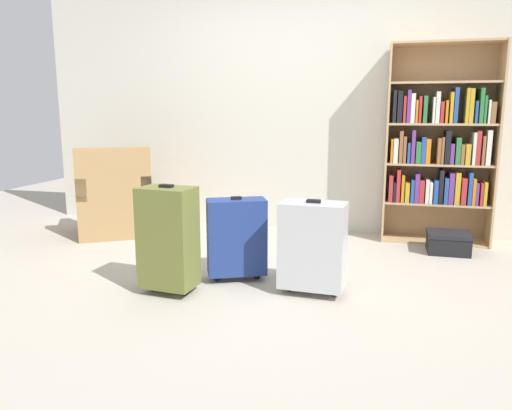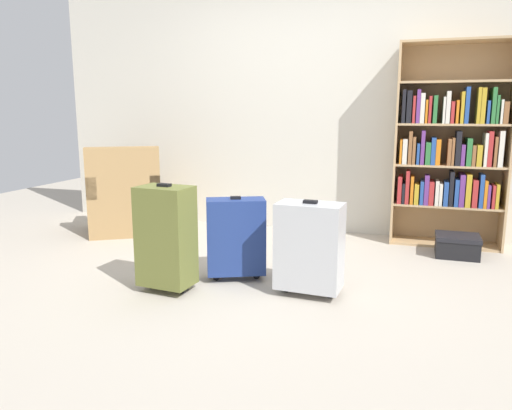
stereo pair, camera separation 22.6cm
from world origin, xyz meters
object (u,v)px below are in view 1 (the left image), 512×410
at_px(mug, 155,232).
at_px(suitcase_silver, 313,245).
at_px(armchair, 115,203).
at_px(storage_box, 448,242).
at_px(suitcase_navy_blue, 237,237).
at_px(suitcase_olive, 168,238).
at_px(bookshelf, 439,148).

height_order(mug, suitcase_silver, suitcase_silver).
relative_size(armchair, suitcase_silver, 1.46).
xyz_separation_m(armchair, storage_box, (3.22, 0.12, -0.22)).
xyz_separation_m(storage_box, suitcase_navy_blue, (-1.62, -1.14, 0.23)).
bearing_deg(armchair, mug, -3.92).
height_order(mug, suitcase_olive, suitcase_olive).
height_order(armchair, suitcase_navy_blue, armchair).
distance_m(suitcase_silver, suitcase_olive, 0.98).
distance_m(bookshelf, mug, 2.86).
distance_m(suitcase_navy_blue, suitcase_olive, 0.53).
height_order(armchair, storage_box, armchair).
bearing_deg(bookshelf, armchair, -170.88).
bearing_deg(mug, suitcase_navy_blue, -40.69).
height_order(storage_box, suitcase_navy_blue, suitcase_navy_blue).
bearing_deg(suitcase_olive, suitcase_navy_blue, 45.14).
bearing_deg(storage_box, bookshelf, 103.87).
distance_m(armchair, suitcase_olive, 1.86).
relative_size(bookshelf, suitcase_olive, 2.44).
bearing_deg(suitcase_navy_blue, mug, 139.31).
xyz_separation_m(bookshelf, armchair, (-3.12, -0.50, -0.59)).
bearing_deg(storage_box, armchair, -177.92).
height_order(storage_box, suitcase_silver, suitcase_silver).
xyz_separation_m(armchair, suitcase_silver, (2.18, -1.16, 0.03)).
bearing_deg(armchair, suitcase_navy_blue, -32.61).
bearing_deg(suitcase_olive, mug, 119.72).
distance_m(mug, storage_box, 2.77).
relative_size(suitcase_navy_blue, suitcase_olive, 0.83).
distance_m(bookshelf, suitcase_silver, 1.99).
height_order(suitcase_navy_blue, suitcase_olive, suitcase_olive).
bearing_deg(mug, bookshelf, 11.24).
relative_size(armchair, suitcase_navy_blue, 1.53).
height_order(bookshelf, storage_box, bookshelf).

